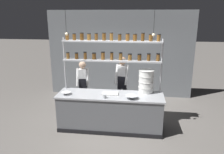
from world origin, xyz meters
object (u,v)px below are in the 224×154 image
at_px(spice_shelf_unit, 112,52).
at_px(cutting_board, 110,93).
at_px(prep_bowl_center_front, 66,93).
at_px(serving_cup_front, 105,96).
at_px(chef_left, 83,84).
at_px(chef_center, 122,82).
at_px(container_stack, 146,81).
at_px(prep_bowl_near_left, 131,97).

xyz_separation_m(spice_shelf_unit, cutting_board, (-0.01, -0.28, -0.99)).
height_order(prep_bowl_center_front, serving_cup_front, serving_cup_front).
bearing_deg(prep_bowl_center_front, chef_left, 78.79).
xyz_separation_m(chef_center, container_stack, (0.65, -0.53, 0.22)).
distance_m(spice_shelf_unit, prep_bowl_near_left, 1.22).
relative_size(cutting_board, prep_bowl_center_front, 1.73).
height_order(chef_left, prep_bowl_center_front, chef_left).
relative_size(container_stack, prep_bowl_center_front, 2.51).
bearing_deg(chef_center, cutting_board, -96.05).
distance_m(cutting_board, prep_bowl_center_front, 1.09).
relative_size(spice_shelf_unit, chef_left, 1.60).
height_order(chef_center, container_stack, chef_center).
distance_m(cutting_board, prep_bowl_near_left, 0.59).
relative_size(chef_center, serving_cup_front, 18.58).
xyz_separation_m(spice_shelf_unit, prep_bowl_near_left, (0.52, -0.54, -0.96)).
relative_size(container_stack, cutting_board, 1.45).
height_order(spice_shelf_unit, container_stack, spice_shelf_unit).
distance_m(spice_shelf_unit, chef_left, 1.45).
xyz_separation_m(chef_left, cutting_board, (0.89, -0.76, 0.04)).
distance_m(chef_left, serving_cup_front, 1.34).
xyz_separation_m(chef_center, prep_bowl_near_left, (0.30, -1.03, -0.04)).
distance_m(chef_left, prep_bowl_center_front, 0.96).
bearing_deg(prep_bowl_near_left, cutting_board, 154.08).
xyz_separation_m(chef_center, prep_bowl_center_front, (-1.31, -0.94, -0.04)).
bearing_deg(chef_left, prep_bowl_center_front, -108.50).
height_order(chef_center, prep_bowl_center_front, chef_center).
relative_size(spice_shelf_unit, prep_bowl_center_front, 10.83).
relative_size(container_stack, prep_bowl_near_left, 1.94).
bearing_deg(serving_cup_front, container_stack, 29.29).
xyz_separation_m(spice_shelf_unit, chef_center, (0.22, 0.48, -0.92)).
bearing_deg(chef_center, chef_left, -168.91).
xyz_separation_m(cutting_board, prep_bowl_near_left, (0.53, -0.26, 0.03)).
distance_m(container_stack, serving_cup_front, 1.14).
bearing_deg(cutting_board, spice_shelf_unit, 87.99).
bearing_deg(container_stack, chef_center, 140.36).
bearing_deg(spice_shelf_unit, prep_bowl_center_front, -157.00).
height_order(chef_left, container_stack, chef_left).
height_order(spice_shelf_unit, prep_bowl_center_front, spice_shelf_unit).
bearing_deg(chef_left, cutting_board, -47.72).
xyz_separation_m(chef_left, chef_center, (1.12, 0.01, 0.11)).
bearing_deg(container_stack, chef_left, 163.40).
relative_size(spice_shelf_unit, prep_bowl_near_left, 8.40).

